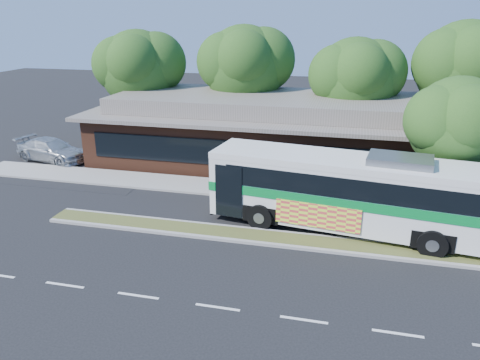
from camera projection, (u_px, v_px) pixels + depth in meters
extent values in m
plane|color=black|center=(317.00, 251.00, 20.18)|extent=(120.00, 120.00, 0.00)
cube|color=#3E4C20|center=(318.00, 243.00, 20.70)|extent=(26.00, 1.10, 0.15)
cube|color=gray|center=(327.00, 196.00, 26.02)|extent=(44.00, 2.60, 0.12)
cube|color=black|center=(75.00, 157.00, 33.35)|extent=(14.00, 12.00, 0.01)
cube|color=#532A1A|center=(335.00, 140.00, 31.54)|extent=(32.00, 10.00, 3.20)
cube|color=#655D55|center=(336.00, 115.00, 30.97)|extent=(33.20, 11.20, 0.24)
cube|color=#655D55|center=(337.00, 106.00, 30.76)|extent=(30.00, 8.00, 1.00)
cube|color=black|center=(330.00, 160.00, 26.91)|extent=(30.00, 0.06, 1.60)
cylinder|color=black|center=(142.00, 117.00, 36.59)|extent=(0.44, 0.44, 3.99)
sphere|color=#1C4316|center=(138.00, 69.00, 35.34)|extent=(5.80, 5.80, 5.80)
sphere|color=#1C4316|center=(156.00, 62.00, 35.29)|extent=(4.52, 4.52, 4.52)
cylinder|color=black|center=(244.00, 119.00, 35.68)|extent=(0.44, 0.44, 4.20)
sphere|color=#1C4316|center=(244.00, 66.00, 34.38)|extent=(6.00, 6.00, 6.00)
sphere|color=#1C4316|center=(263.00, 60.00, 34.33)|extent=(4.68, 4.68, 4.68)
cylinder|color=black|center=(351.00, 130.00, 33.05)|extent=(0.44, 0.44, 3.78)
sphere|color=#1C4316|center=(355.00, 79.00, 31.86)|extent=(5.60, 5.60, 5.60)
sphere|color=#1C4316|center=(374.00, 72.00, 31.81)|extent=(4.37, 4.37, 4.37)
cylinder|color=black|center=(455.00, 128.00, 32.30)|extent=(0.44, 0.44, 4.41)
sphere|color=#1C4316|center=(464.00, 68.00, 30.94)|extent=(6.20, 6.20, 6.20)
cube|color=silver|center=(357.00, 192.00, 21.39)|extent=(13.83, 4.67, 3.12)
cube|color=black|center=(366.00, 180.00, 21.06)|extent=(12.76, 4.59, 0.94)
cube|color=silver|center=(360.00, 163.00, 20.91)|extent=(13.85, 4.70, 0.29)
cube|color=#05742E|center=(357.00, 194.00, 21.42)|extent=(13.90, 4.75, 0.43)
cube|color=black|center=(221.00, 168.00, 23.60)|extent=(0.41, 2.52, 1.93)
cube|color=#CD3C3C|center=(317.00, 216.00, 20.86)|extent=(3.82, 0.57, 1.13)
cube|color=slate|center=(400.00, 160.00, 20.23)|extent=(2.93, 2.16, 0.34)
cylinder|color=black|center=(260.00, 217.00, 22.02)|extent=(1.29, 0.57, 1.24)
cylinder|color=black|center=(278.00, 196.00, 24.51)|extent=(1.29, 0.57, 1.24)
cylinder|color=black|center=(432.00, 244.00, 19.42)|extent=(1.29, 0.57, 1.24)
cylinder|color=black|center=(433.00, 218.00, 21.91)|extent=(1.29, 0.57, 1.24)
imported|color=#A8ACAF|center=(52.00, 150.00, 32.30)|extent=(5.65, 3.19, 1.54)
cylinder|color=black|center=(448.00, 183.00, 23.51)|extent=(0.44, 0.44, 3.22)
sphere|color=#1C4316|center=(458.00, 125.00, 22.51)|extent=(4.64, 4.64, 4.64)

